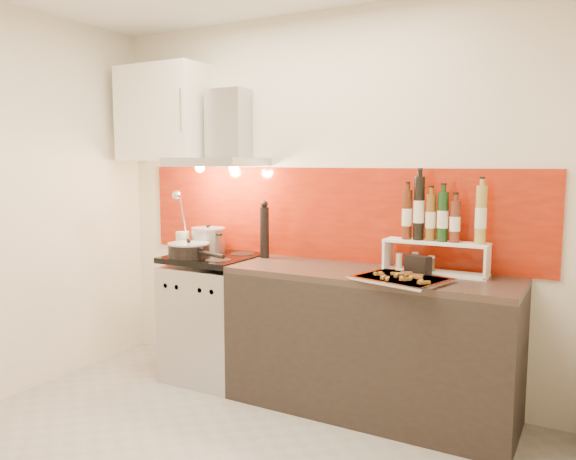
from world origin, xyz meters
The scene contains 13 objects.
back_wall centered at (0.00, 1.40, 1.30)m, with size 3.40×0.02×2.60m, color silver.
backsplash centered at (0.05, 1.39, 1.22)m, with size 3.00×0.02×0.64m, color maroon.
range_stove centered at (-0.70, 1.10, 0.44)m, with size 0.60×0.60×0.91m.
counter centered at (0.50, 1.10, 0.45)m, with size 1.80×0.60×0.90m.
range_hood centered at (-0.70, 1.24, 1.74)m, with size 0.62×0.50×0.61m.
upper_cabinet centered at (-1.25, 1.22, 1.95)m, with size 0.70×0.35×0.72m, color white.
stock_pot centered at (-0.82, 1.20, 1.00)m, with size 0.25×0.25×0.22m.
saute_pan centered at (-0.79, 0.94, 0.96)m, with size 0.55×0.30×0.14m.
utensil_jar centered at (-0.98, 1.08, 1.04)m, with size 0.10×0.15×0.47m.
pepper_mill centered at (-0.35, 1.23, 1.10)m, with size 0.06×0.06×0.41m.
step_shelf centered at (0.87, 1.24, 1.16)m, with size 0.63×0.17×0.59m.
caddy_box centered at (0.80, 1.10, 0.96)m, with size 0.16×0.07×0.13m, color black.
baking_tray centered at (0.75, 0.93, 0.92)m, with size 0.58×0.50×0.03m.
Camera 1 is at (1.72, -2.14, 1.58)m, focal length 35.00 mm.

